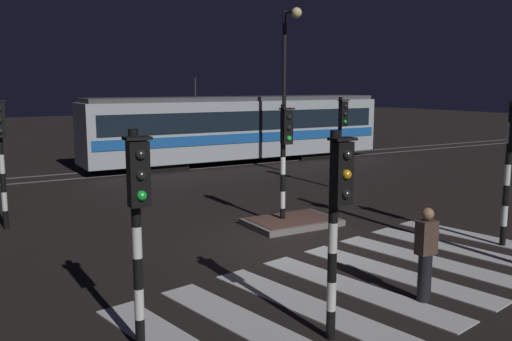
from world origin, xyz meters
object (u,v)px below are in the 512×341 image
at_px(traffic_light_kerb_mid_left, 337,205).
at_px(street_lamp_trackside_right, 288,70).
at_px(traffic_light_corner_near_right, 512,152).
at_px(tram, 239,128).
at_px(pedestrian_waiting_at_kerb, 426,254).
at_px(traffic_light_corner_far_right, 341,129).
at_px(traffic_light_corner_far_left, 1,143).
at_px(traffic_light_median_centre, 285,147).
at_px(traffic_light_corner_near_left, 138,208).

xyz_separation_m(traffic_light_kerb_mid_left, street_lamp_trackside_right, (8.29, 13.91, 2.36)).
xyz_separation_m(traffic_light_corner_near_right, tram, (1.22, 15.60, -0.53)).
height_order(traffic_light_kerb_mid_left, traffic_light_corner_near_right, traffic_light_corner_near_right).
bearing_deg(pedestrian_waiting_at_kerb, traffic_light_corner_near_right, 18.09).
xyz_separation_m(street_lamp_trackside_right, pedestrian_waiting_at_kerb, (-5.98, -13.51, -3.57)).
xyz_separation_m(street_lamp_trackside_right, tram, (-0.54, 3.46, -2.70)).
distance_m(traffic_light_corner_far_right, pedestrian_waiting_at_kerb, 10.66).
relative_size(traffic_light_corner_far_left, pedestrian_waiting_at_kerb, 2.06).
distance_m(traffic_light_kerb_mid_left, street_lamp_trackside_right, 16.36).
bearing_deg(pedestrian_waiting_at_kerb, traffic_light_corner_far_left, 123.02).
xyz_separation_m(traffic_light_kerb_mid_left, traffic_light_corner_far_right, (7.73, 9.47, 0.14)).
distance_m(traffic_light_kerb_mid_left, pedestrian_waiting_at_kerb, 2.63).
xyz_separation_m(traffic_light_corner_far_left, traffic_light_kerb_mid_left, (3.56, -9.41, -0.23)).
xyz_separation_m(traffic_light_kerb_mid_left, tram, (7.75, 17.37, -0.34)).
bearing_deg(tram, traffic_light_median_centre, -112.53).
bearing_deg(pedestrian_waiting_at_kerb, traffic_light_corner_far_right, 59.15).
distance_m(traffic_light_corner_near_right, traffic_light_corner_far_right, 7.79).
bearing_deg(traffic_light_corner_near_right, tram, 85.54).
relative_size(traffic_light_corner_near_right, tram, 0.22).
xyz_separation_m(traffic_light_corner_far_left, traffic_light_median_centre, (6.62, -3.34, -0.14)).
distance_m(traffic_light_corner_near_left, traffic_light_corner_near_right, 9.15).
height_order(traffic_light_corner_near_right, street_lamp_trackside_right, street_lamp_trackside_right).
bearing_deg(street_lamp_trackside_right, pedestrian_waiting_at_kerb, -113.87).
bearing_deg(tram, traffic_light_corner_near_right, -94.46).
relative_size(traffic_light_corner_near_right, street_lamp_trackside_right, 0.49).
relative_size(traffic_light_corner_near_right, pedestrian_waiting_at_kerb, 2.02).
bearing_deg(traffic_light_corner_near_right, pedestrian_waiting_at_kerb, -161.91).
bearing_deg(traffic_light_corner_near_left, traffic_light_kerb_mid_left, -23.73).
relative_size(traffic_light_kerb_mid_left, pedestrian_waiting_at_kerb, 1.85).
distance_m(traffic_light_kerb_mid_left, traffic_light_median_centre, 6.81).
distance_m(traffic_light_kerb_mid_left, traffic_light_corner_far_right, 12.22).
bearing_deg(street_lamp_trackside_right, traffic_light_corner_near_left, -130.44).
distance_m(traffic_light_corner_near_right, pedestrian_waiting_at_kerb, 4.66).
height_order(traffic_light_median_centre, traffic_light_corner_near_right, traffic_light_corner_near_right).
xyz_separation_m(traffic_light_corner_near_right, traffic_light_corner_far_right, (1.19, 7.70, -0.05)).
height_order(traffic_light_corner_near_left, traffic_light_corner_far_right, traffic_light_corner_far_right).
height_order(traffic_light_median_centre, pedestrian_waiting_at_kerb, traffic_light_median_centre).
bearing_deg(traffic_light_kerb_mid_left, pedestrian_waiting_at_kerb, 9.70).
bearing_deg(traffic_light_kerb_mid_left, traffic_light_corner_far_left, 110.70).
xyz_separation_m(traffic_light_corner_far_left, tram, (11.31, 7.96, -0.57)).
bearing_deg(traffic_light_median_centre, traffic_light_corner_far_left, 153.26).
distance_m(traffic_light_corner_far_left, traffic_light_kerb_mid_left, 10.07).
bearing_deg(traffic_light_corner_far_right, traffic_light_corner_near_left, -141.09).
bearing_deg(street_lamp_trackside_right, traffic_light_corner_far_left, -159.22).
bearing_deg(traffic_light_corner_far_right, street_lamp_trackside_right, 82.83).
bearing_deg(traffic_light_median_centre, traffic_light_corner_far_right, 36.03).
distance_m(traffic_light_kerb_mid_left, traffic_light_corner_near_left, 2.83).
bearing_deg(pedestrian_waiting_at_kerb, tram, 72.22).
distance_m(traffic_light_corner_far_left, traffic_light_corner_near_left, 8.33).
bearing_deg(traffic_light_corner_far_right, traffic_light_kerb_mid_left, -129.21).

